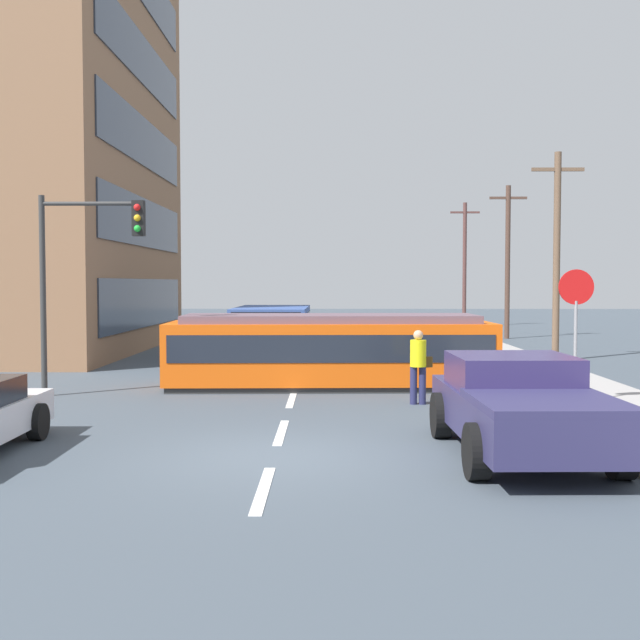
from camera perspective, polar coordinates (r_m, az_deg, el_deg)
ground_plane at (r=22.53m, az=-1.58°, el=-4.27°), size 120.00×120.00×0.00m
sidewalk_curb_right at (r=19.47m, az=18.46°, el=-5.30°), size 3.20×36.00×0.14m
lane_stripe_0 at (r=10.73m, az=-4.09°, el=-12.04°), size 0.16×2.40×0.01m
lane_stripe_1 at (r=14.63m, az=-2.79°, el=-8.06°), size 0.16×2.40×0.01m
lane_stripe_2 at (r=18.57m, az=-2.06°, el=-5.75°), size 0.16×2.40×0.01m
lane_stripe_3 at (r=26.74m, az=-1.23°, el=-3.15°), size 0.16×2.40×0.01m
lane_stripe_4 at (r=32.71m, az=-0.89°, el=-2.08°), size 0.16×2.40×0.01m
streetcar_tram at (r=20.66m, az=0.73°, el=-2.16°), size 8.47×2.79×1.90m
city_bus at (r=28.16m, az=-3.44°, el=-0.69°), size 2.59×5.31×1.87m
pedestrian_crossing at (r=17.95m, az=7.08°, el=-3.04°), size 0.51×0.36×1.67m
pickup_truck_parked at (r=12.96m, az=14.14°, el=-5.97°), size 2.37×5.05×1.55m
stop_sign at (r=17.94m, az=17.90°, el=0.85°), size 0.76×0.07×2.88m
traffic_light_mast at (r=19.80m, az=-16.59°, el=4.42°), size 2.53×0.33×4.81m
utility_pole_mid at (r=28.77m, az=16.63°, el=4.70°), size 1.80×0.24×7.23m
utility_pole_far at (r=39.68m, az=13.32°, el=4.31°), size 1.80×0.24×7.43m
utility_pole_distant at (r=49.87m, az=10.34°, el=4.12°), size 1.80×0.24×7.65m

